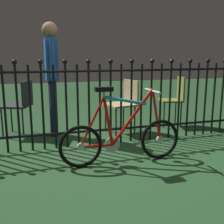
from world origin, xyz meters
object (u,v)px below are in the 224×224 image
bicycle (122,137)px  chair_olive (175,96)px  chair_charcoal (21,102)px  chair_tan (124,100)px  person_visitor (52,68)px

bicycle → chair_olive: (1.48, 1.40, 0.22)m
chair_charcoal → chair_tan: bearing=-9.9°
bicycle → person_visitor: size_ratio=0.84×
person_visitor → chair_olive: bearing=-0.6°
chair_tan → person_visitor: person_visitor is taller
chair_olive → chair_tan: chair_olive is taller
chair_olive → chair_tan: size_ratio=1.03×
bicycle → person_visitor: person_visitor is taller
chair_charcoal → person_visitor: 0.72m
chair_tan → bicycle: bearing=-110.5°
chair_tan → chair_charcoal: bearing=170.1°
chair_olive → person_visitor: (-2.14, 0.02, 0.52)m
chair_charcoal → chair_olive: (2.63, -0.15, -0.00)m
chair_charcoal → chair_olive: size_ratio=0.98×
bicycle → chair_olive: size_ratio=1.67×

